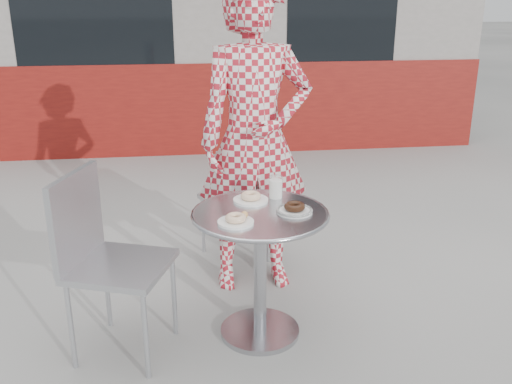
{
  "coord_description": "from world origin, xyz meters",
  "views": [
    {
      "loc": [
        -0.33,
        -2.6,
        1.74
      ],
      "look_at": [
        0.02,
        0.11,
        0.77
      ],
      "focal_mm": 40.0,
      "sensor_mm": 36.0,
      "label": 1
    }
  ],
  "objects": [
    {
      "name": "plate_far",
      "position": [
        -0.0,
        0.16,
        0.72
      ],
      "size": [
        0.18,
        0.18,
        0.05
      ],
      "rotation": [
        0.0,
        0.0,
        0.11
      ],
      "color": "white",
      "rests_on": "bistro_table"
    },
    {
      "name": "plate_near",
      "position": [
        -0.11,
        -0.12,
        0.72
      ],
      "size": [
        0.17,
        0.17,
        0.05
      ],
      "rotation": [
        0.0,
        0.0,
        0.28
      ],
      "color": "white",
      "rests_on": "bistro_table"
    },
    {
      "name": "ground",
      "position": [
        0.0,
        0.0,
        0.0
      ],
      "size": [
        60.0,
        60.0,
        0.0
      ],
      "primitive_type": "plane",
      "color": "#9C9994",
      "rests_on": "ground"
    },
    {
      "name": "plate_checker",
      "position": [
        0.19,
        -0.02,
        0.71
      ],
      "size": [
        0.18,
        0.18,
        0.05
      ],
      "rotation": [
        0.0,
        0.0,
        -0.37
      ],
      "color": "white",
      "rests_on": "bistro_table"
    },
    {
      "name": "storefront",
      "position": [
        -0.0,
        5.56,
        1.49
      ],
      "size": [
        6.02,
        4.55,
        3.0
      ],
      "color": "gray",
      "rests_on": "ground"
    },
    {
      "name": "seated_person",
      "position": [
        0.08,
        0.6,
        0.91
      ],
      "size": [
        0.69,
        0.47,
        1.82
      ],
      "primitive_type": "imported",
      "rotation": [
        0.0,
        0.0,
        0.05
      ],
      "color": "maroon",
      "rests_on": "ground"
    },
    {
      "name": "chair_left",
      "position": [
        -0.68,
        -0.05,
        0.29
      ],
      "size": [
        0.57,
        0.57,
        0.93
      ],
      "rotation": [
        0.0,
        0.0,
        1.23
      ],
      "color": "#B2B5BB",
      "rests_on": "ground"
    },
    {
      "name": "bistro_table",
      "position": [
        0.03,
        0.01,
        0.53
      ],
      "size": [
        0.69,
        0.69,
        0.7
      ],
      "rotation": [
        0.0,
        0.0,
        -0.11
      ],
      "color": "#BBBBC0",
      "rests_on": "ground"
    },
    {
      "name": "milk_cup",
      "position": [
        0.13,
        0.2,
        0.75
      ],
      "size": [
        0.08,
        0.08,
        0.12
      ],
      "rotation": [
        0.0,
        0.0,
        -0.42
      ],
      "color": "white",
      "rests_on": "bistro_table"
    },
    {
      "name": "chair_far",
      "position": [
        -0.01,
        0.94,
        0.25
      ],
      "size": [
        0.49,
        0.5,
        0.82
      ],
      "rotation": [
        0.0,
        0.0,
        3.47
      ],
      "color": "#B2B5BB",
      "rests_on": "ground"
    }
  ]
}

